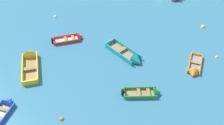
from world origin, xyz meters
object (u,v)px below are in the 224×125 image
object	(u,v)px
mooring_buoy_near_foreground	(55,17)
rowboat_yellow_back_row_right	(30,60)
rowboat_orange_outer_left	(194,70)
rowboat_green_distant_center	(149,93)
rowboat_red_cluster_inner	(74,38)
mooring_buoy_midfield	(203,27)
rowboat_blue_near_left	(5,108)
rowboat_turquoise_back_row_center	(130,57)
mooring_buoy_outer_edge	(217,57)
mooring_buoy_trailing	(62,119)

from	to	relation	value
mooring_buoy_near_foreground	rowboat_yellow_back_row_right	bearing A→B (deg)	-88.60
rowboat_orange_outer_left	rowboat_green_distant_center	bearing A→B (deg)	-139.29
rowboat_orange_outer_left	rowboat_yellow_back_row_right	bearing A→B (deg)	-176.09
rowboat_orange_outer_left	rowboat_red_cluster_inner	xyz separation A→B (m)	(-11.56, 2.91, 0.02)
rowboat_yellow_back_row_right	mooring_buoy_midfield	size ratio (longest dim) A/B	10.03
rowboat_yellow_back_row_right	rowboat_orange_outer_left	bearing A→B (deg)	3.91
rowboat_blue_near_left	rowboat_yellow_back_row_right	xyz separation A→B (m)	(-0.17, 5.37, 0.07)
rowboat_yellow_back_row_right	mooring_buoy_near_foreground	xyz separation A→B (m)	(-0.19, 7.75, -0.22)
rowboat_blue_near_left	mooring_buoy_midfield	size ratio (longest dim) A/B	7.44
rowboat_turquoise_back_row_center	mooring_buoy_outer_edge	world-z (taller)	rowboat_turquoise_back_row_center
rowboat_red_cluster_inner	mooring_buoy_trailing	distance (m)	9.67
rowboat_green_distant_center	rowboat_red_cluster_inner	world-z (taller)	rowboat_red_cluster_inner
mooring_buoy_outer_edge	rowboat_green_distant_center	bearing A→B (deg)	-138.00
rowboat_orange_outer_left	mooring_buoy_trailing	bearing A→B (deg)	-146.35
rowboat_green_distant_center	mooring_buoy_trailing	size ratio (longest dim) A/B	9.63
rowboat_yellow_back_row_right	mooring_buoy_trailing	distance (m)	7.30
rowboat_yellow_back_row_right	mooring_buoy_midfield	bearing A→B (deg)	26.81
rowboat_turquoise_back_row_center	rowboat_orange_outer_left	xyz separation A→B (m)	(5.67, -0.82, -0.09)
rowboat_turquoise_back_row_center	rowboat_green_distant_center	distance (m)	4.49
rowboat_yellow_back_row_right	rowboat_turquoise_back_row_center	bearing A→B (deg)	11.51
rowboat_red_cluster_inner	mooring_buoy_outer_edge	distance (m)	13.87
mooring_buoy_outer_edge	mooring_buoy_midfield	distance (m)	5.01
rowboat_green_distant_center	rowboat_red_cluster_inner	distance (m)	9.92
rowboat_orange_outer_left	rowboat_red_cluster_inner	world-z (taller)	rowboat_red_cluster_inner
rowboat_orange_outer_left	rowboat_red_cluster_inner	distance (m)	11.92
rowboat_yellow_back_row_right	mooring_buoy_trailing	bearing A→B (deg)	-50.44
mooring_buoy_trailing	rowboat_blue_near_left	bearing A→B (deg)	176.71
rowboat_turquoise_back_row_center	mooring_buoy_near_foreground	xyz separation A→B (m)	(-9.12, 5.93, -0.22)
rowboat_turquoise_back_row_center	rowboat_green_distant_center	size ratio (longest dim) A/B	1.23
mooring_buoy_midfield	mooring_buoy_near_foreground	bearing A→B (deg)	-178.53
mooring_buoy_near_foreground	mooring_buoy_trailing	world-z (taller)	mooring_buoy_trailing
rowboat_red_cluster_inner	mooring_buoy_near_foreground	bearing A→B (deg)	130.04
rowboat_yellow_back_row_right	mooring_buoy_outer_edge	xyz separation A→B (m)	(16.90, 3.21, -0.22)
rowboat_turquoise_back_row_center	rowboat_yellow_back_row_right	world-z (taller)	rowboat_yellow_back_row_right
rowboat_blue_near_left	mooring_buoy_midfield	xyz separation A→B (m)	(16.00, 13.54, -0.15)
rowboat_orange_outer_left	mooring_buoy_near_foreground	world-z (taller)	rowboat_orange_outer_left
rowboat_orange_outer_left	mooring_buoy_trailing	xyz separation A→B (m)	(-9.95, -6.63, -0.13)
rowboat_green_distant_center	mooring_buoy_outer_edge	xyz separation A→B (m)	(6.08, 5.47, -0.16)
rowboat_blue_near_left	mooring_buoy_trailing	size ratio (longest dim) A/B	9.76
rowboat_orange_outer_left	rowboat_green_distant_center	size ratio (longest dim) A/B	1.00
rowboat_red_cluster_inner	rowboat_blue_near_left	bearing A→B (deg)	-107.21
mooring_buoy_outer_edge	mooring_buoy_midfield	xyz separation A→B (m)	(-0.72, 4.96, 0.00)
rowboat_blue_near_left	mooring_buoy_outer_edge	distance (m)	18.80
rowboat_yellow_back_row_right	mooring_buoy_midfield	xyz separation A→B (m)	(16.17, 8.17, -0.22)
rowboat_blue_near_left	mooring_buoy_trailing	bearing A→B (deg)	-3.29
rowboat_blue_near_left	rowboat_green_distant_center	size ratio (longest dim) A/B	1.01
mooring_buoy_midfield	mooring_buoy_outer_edge	bearing A→B (deg)	-81.70
rowboat_orange_outer_left	mooring_buoy_near_foreground	size ratio (longest dim) A/B	10.04
rowboat_turquoise_back_row_center	rowboat_red_cluster_inner	distance (m)	6.25
rowboat_yellow_back_row_right	rowboat_red_cluster_inner	bearing A→B (deg)	52.07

